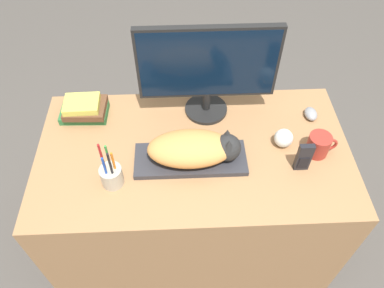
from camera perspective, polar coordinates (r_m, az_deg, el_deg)
name	(u,v)px	position (r m, az deg, el deg)	size (l,w,h in m)	color
desk	(193,198)	(1.89, 0.22, -8.19)	(1.33, 0.73, 0.75)	#9E7047
keyboard	(191,159)	(1.54, -0.23, -2.35)	(0.46, 0.17, 0.02)	#2D2D33
cat	(197,148)	(1.49, 0.74, -0.63)	(0.38, 0.18, 0.13)	#D18C47
monitor	(208,67)	(1.58, 2.42, 11.60)	(0.59, 0.19, 0.44)	black
computer_mouse	(311,114)	(1.79, 17.65, 4.41)	(0.06, 0.08, 0.04)	gray
coffee_mug	(319,145)	(1.63, 18.78, -0.11)	(0.13, 0.09, 0.10)	#9E2D23
pen_cup	(111,175)	(1.48, -12.18, -4.65)	(0.09, 0.09, 0.23)	#B2A893
baseball	(284,138)	(1.62, 13.78, 0.89)	(0.08, 0.08, 0.08)	silver
phone	(304,157)	(1.54, 16.67, -1.98)	(0.06, 0.02, 0.14)	black
book_stack	(84,109)	(1.76, -16.11, 5.16)	(0.21, 0.16, 0.09)	#2D6B38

